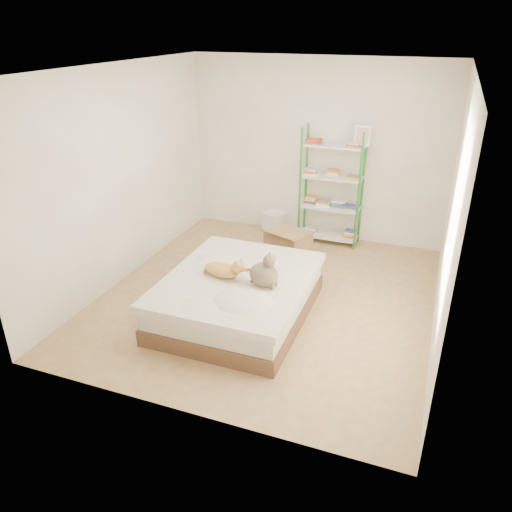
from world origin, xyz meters
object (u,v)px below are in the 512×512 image
at_px(grey_cat, 264,270).
at_px(shelf_unit, 332,189).
at_px(cardboard_box, 288,244).
at_px(orange_cat, 222,268).
at_px(white_bin, 274,223).
at_px(bed, 238,296).

relative_size(grey_cat, shelf_unit, 0.22).
bearing_deg(cardboard_box, grey_cat, -60.48).
distance_m(orange_cat, white_bin, 2.44).
bearing_deg(orange_cat, shelf_unit, 85.11).
bearing_deg(cardboard_box, shelf_unit, 81.33).
bearing_deg(bed, cardboard_box, 87.77).
height_order(bed, orange_cat, orange_cat).
height_order(bed, grey_cat, grey_cat).
relative_size(shelf_unit, cardboard_box, 2.59).
xyz_separation_m(orange_cat, grey_cat, (0.50, -0.04, 0.09)).
xyz_separation_m(grey_cat, shelf_unit, (0.15, 2.47, 0.15)).
relative_size(bed, grey_cat, 4.99).
height_order(grey_cat, shelf_unit, shelf_unit).
bearing_deg(orange_cat, white_bin, 104.96).
relative_size(orange_cat, white_bin, 1.26).
height_order(grey_cat, white_bin, grey_cat).
xyz_separation_m(bed, shelf_unit, (0.48, 2.39, 0.58)).
relative_size(orange_cat, grey_cat, 1.29).
bearing_deg(shelf_unit, grey_cat, -93.44).
bearing_deg(white_bin, orange_cat, -85.10).
height_order(shelf_unit, white_bin, shelf_unit).
distance_m(orange_cat, shelf_unit, 2.52).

